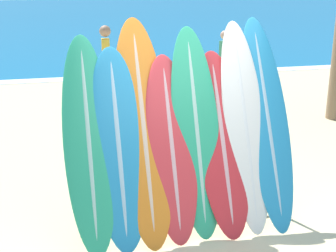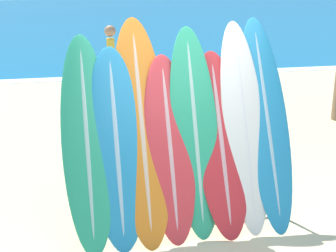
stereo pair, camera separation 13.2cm
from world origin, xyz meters
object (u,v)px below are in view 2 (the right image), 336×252
(surfboard_slot_0, at_px, (87,142))
(surfboard_slot_2, at_px, (142,129))
(person_far_left, at_px, (246,80))
(surfboard_slot_5, at_px, (221,143))
(person_near_water, at_px, (229,61))
(surfboard_slot_7, at_px, (267,122))
(person_mid_beach, at_px, (111,64))
(surfboard_slot_3, at_px, (170,147))
(surfboard_rack, at_px, (183,185))
(surfboard_slot_1, at_px, (117,146))
(surfboard_slot_4, at_px, (195,131))
(surfboard_slot_6, at_px, (244,125))

(surfboard_slot_0, xyz_separation_m, surfboard_slot_2, (0.60, 0.05, 0.08))
(surfboard_slot_2, distance_m, person_far_left, 4.27)
(surfboard_slot_5, height_order, person_near_water, surfboard_slot_5)
(surfboard_slot_7, distance_m, person_mid_beach, 5.45)
(surfboard_slot_3, bearing_deg, surfboard_rack, 4.04)
(surfboard_rack, height_order, surfboard_slot_7, surfboard_slot_7)
(surfboard_slot_1, relative_size, surfboard_slot_2, 0.87)
(person_far_left, bearing_deg, surfboard_slot_4, -89.36)
(surfboard_slot_4, height_order, surfboard_slot_6, surfboard_slot_6)
(surfboard_slot_2, bearing_deg, surfboard_slot_3, -21.30)
(surfboard_slot_0, distance_m, surfboard_slot_3, 0.89)
(surfboard_slot_0, xyz_separation_m, surfboard_slot_7, (2.05, 0.03, 0.07))
(surfboard_slot_0, bearing_deg, surfboard_rack, -2.91)
(surfboard_slot_0, xyz_separation_m, surfboard_slot_6, (1.77, 0.01, 0.06))
(surfboard_slot_2, bearing_deg, surfboard_slot_1, -163.87)
(surfboard_slot_5, bearing_deg, surfboard_slot_4, 170.67)
(surfboard_slot_7, distance_m, person_far_left, 3.61)
(surfboard_slot_7, bearing_deg, surfboard_slot_0, -179.09)
(surfboard_rack, distance_m, surfboard_slot_5, 0.64)
(surfboard_slot_1, xyz_separation_m, surfboard_slot_7, (1.74, 0.07, 0.14))
(surfboard_slot_7, relative_size, person_far_left, 1.40)
(surfboard_slot_2, relative_size, surfboard_slot_4, 1.04)
(surfboard_slot_1, height_order, person_near_water, surfboard_slot_1)
(surfboard_rack, height_order, person_near_water, person_near_water)
(surfboard_slot_1, relative_size, surfboard_slot_7, 0.88)
(surfboard_slot_4, distance_m, person_far_left, 3.99)
(surfboard_slot_1, distance_m, person_mid_beach, 5.39)
(surfboard_slot_1, height_order, surfboard_slot_2, surfboard_slot_2)
(surfboard_slot_6, xyz_separation_m, person_near_water, (1.93, 5.88, -0.28))
(surfboard_slot_7, bearing_deg, surfboard_rack, -175.13)
(surfboard_slot_2, height_order, person_near_water, surfboard_slot_2)
(surfboard_rack, height_order, person_far_left, person_far_left)
(surfboard_slot_7, bearing_deg, surfboard_slot_2, 179.43)
(person_near_water, height_order, person_far_left, person_far_left)
(surfboard_slot_3, distance_m, person_far_left, 4.19)
(surfboard_slot_3, relative_size, person_mid_beach, 1.07)
(surfboard_slot_0, distance_m, surfboard_slot_7, 2.05)
(surfboard_slot_7, bearing_deg, surfboard_slot_6, -176.11)
(person_far_left, bearing_deg, surfboard_rack, -90.73)
(surfboard_slot_6, height_order, person_near_water, surfboard_slot_6)
(surfboard_slot_4, xyz_separation_m, person_far_left, (1.96, 3.46, -0.22))
(surfboard_slot_0, distance_m, surfboard_slot_6, 1.77)
(surfboard_slot_0, relative_size, person_far_left, 1.31)
(surfboard_rack, height_order, surfboard_slot_5, surfboard_slot_5)
(surfboard_slot_4, height_order, surfboard_slot_5, surfboard_slot_4)
(surfboard_slot_6, bearing_deg, surfboard_slot_1, -178.03)
(surfboard_slot_5, bearing_deg, person_mid_beach, 97.25)
(surfboard_slot_0, bearing_deg, surfboard_slot_3, -4.16)
(surfboard_slot_5, bearing_deg, person_near_water, 69.55)
(surfboard_slot_5, relative_size, surfboard_slot_6, 0.86)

